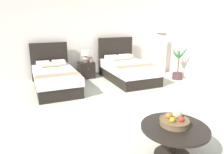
% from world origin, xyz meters
% --- Properties ---
extents(ground_plane, '(9.87, 10.12, 0.02)m').
position_xyz_m(ground_plane, '(0.00, 0.00, -0.01)').
color(ground_plane, '#BABCA7').
extents(wall_back, '(9.87, 0.12, 2.63)m').
position_xyz_m(wall_back, '(0.00, 3.26, 1.31)').
color(wall_back, white).
rests_on(wall_back, ground).
extents(wall_side_right, '(0.12, 5.72, 2.63)m').
position_xyz_m(wall_side_right, '(3.13, 0.40, 1.31)').
color(wall_side_right, silver).
rests_on(wall_side_right, ground).
extents(bed_near_window, '(1.15, 2.15, 1.19)m').
position_xyz_m(bed_near_window, '(-1.14, 2.08, 0.30)').
color(bed_near_window, black).
rests_on(bed_near_window, ground).
extents(bed_near_corner, '(1.29, 2.11, 1.28)m').
position_xyz_m(bed_near_corner, '(1.14, 2.08, 0.32)').
color(bed_near_corner, black).
rests_on(bed_near_corner, ground).
extents(nightstand, '(0.50, 0.41, 0.54)m').
position_xyz_m(nightstand, '(-0.01, 2.80, 0.27)').
color(nightstand, black).
rests_on(nightstand, ground).
extents(table_lamp, '(0.30, 0.30, 0.38)m').
position_xyz_m(table_lamp, '(-0.01, 2.82, 0.76)').
color(table_lamp, tan).
rests_on(table_lamp, nightstand).
extents(vase, '(0.11, 0.11, 0.16)m').
position_xyz_m(vase, '(0.14, 2.76, 0.62)').
color(vase, gray).
rests_on(vase, nightstand).
extents(coffee_table, '(0.93, 0.93, 0.47)m').
position_xyz_m(coffee_table, '(-0.01, -1.71, 0.35)').
color(coffee_table, black).
rests_on(coffee_table, ground).
extents(fruit_bowl, '(0.41, 0.41, 0.21)m').
position_xyz_m(fruit_bowl, '(0.01, -1.67, 0.53)').
color(fruit_bowl, brown).
rests_on(fruit_bowl, coffee_table).
extents(floor_lamp_corner, '(0.25, 0.25, 1.42)m').
position_xyz_m(floor_lamp_corner, '(2.61, 2.39, 0.71)').
color(floor_lamp_corner, '#29281E').
rests_on(floor_lamp_corner, ground).
extents(potted_palm, '(0.52, 0.48, 1.05)m').
position_xyz_m(potted_palm, '(2.69, 1.54, 0.29)').
color(potted_palm, '#493035').
rests_on(potted_palm, ground).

